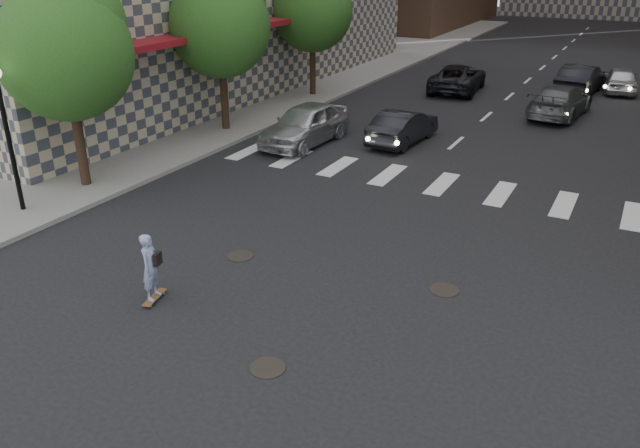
{
  "coord_description": "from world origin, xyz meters",
  "views": [
    {
      "loc": [
        6.72,
        -10.76,
        7.46
      ],
      "look_at": [
        0.24,
        1.46,
        1.3
      ],
      "focal_mm": 35.0,
      "sensor_mm": 36.0,
      "label": 1
    }
  ],
  "objects_px": {
    "tree_a": "(69,46)",
    "traffic_car_b": "(560,101)",
    "skateboarder": "(151,267)",
    "traffic_car_e": "(580,79)",
    "lamppost": "(5,119)",
    "traffic_car_a": "(403,127)",
    "tree_b": "(222,21)",
    "traffic_car_c": "(458,78)",
    "tree_c": "(314,6)",
    "silver_sedan": "(305,124)",
    "traffic_car_d": "(621,79)"
  },
  "relations": [
    {
      "from": "traffic_car_a",
      "to": "traffic_car_c",
      "type": "bearing_deg",
      "value": -80.98
    },
    {
      "from": "lamppost",
      "to": "tree_c",
      "type": "height_order",
      "value": "tree_c"
    },
    {
      "from": "silver_sedan",
      "to": "traffic_car_e",
      "type": "relative_size",
      "value": 1.0
    },
    {
      "from": "tree_c",
      "to": "skateboarder",
      "type": "relative_size",
      "value": 3.95
    },
    {
      "from": "tree_c",
      "to": "traffic_car_b",
      "type": "bearing_deg",
      "value": 6.97
    },
    {
      "from": "tree_b",
      "to": "silver_sedan",
      "type": "xyz_separation_m",
      "value": [
        3.95,
        -0.13,
        -3.82
      ]
    },
    {
      "from": "tree_c",
      "to": "silver_sedan",
      "type": "distance_m",
      "value": 9.82
    },
    {
      "from": "silver_sedan",
      "to": "traffic_car_b",
      "type": "distance_m",
      "value": 12.88
    },
    {
      "from": "silver_sedan",
      "to": "traffic_car_a",
      "type": "distance_m",
      "value": 4.03
    },
    {
      "from": "tree_b",
      "to": "traffic_car_d",
      "type": "relative_size",
      "value": 1.58
    },
    {
      "from": "tree_b",
      "to": "skateboarder",
      "type": "distance_m",
      "value": 14.99
    },
    {
      "from": "silver_sedan",
      "to": "lamppost",
      "type": "bearing_deg",
      "value": -107.85
    },
    {
      "from": "tree_a",
      "to": "traffic_car_a",
      "type": "relative_size",
      "value": 1.58
    },
    {
      "from": "tree_a",
      "to": "tree_b",
      "type": "xyz_separation_m",
      "value": [
        0.0,
        8.0,
        0.0
      ]
    },
    {
      "from": "lamppost",
      "to": "traffic_car_b",
      "type": "xyz_separation_m",
      "value": [
        12.52,
        20.16,
        -2.18
      ]
    },
    {
      "from": "tree_b",
      "to": "skateboarder",
      "type": "relative_size",
      "value": 3.95
    },
    {
      "from": "traffic_car_c",
      "to": "tree_a",
      "type": "bearing_deg",
      "value": 67.94
    },
    {
      "from": "skateboarder",
      "to": "tree_b",
      "type": "bearing_deg",
      "value": 105.99
    },
    {
      "from": "skateboarder",
      "to": "traffic_car_e",
      "type": "xyz_separation_m",
      "value": [
        5.66,
        28.05,
        -0.08
      ]
    },
    {
      "from": "traffic_car_a",
      "to": "traffic_car_b",
      "type": "distance_m",
      "value": 9.16
    },
    {
      "from": "tree_b",
      "to": "traffic_car_c",
      "type": "distance_m",
      "value": 14.9
    },
    {
      "from": "tree_c",
      "to": "traffic_car_c",
      "type": "relative_size",
      "value": 1.24
    },
    {
      "from": "lamppost",
      "to": "traffic_car_b",
      "type": "bearing_deg",
      "value": 58.16
    },
    {
      "from": "tree_b",
      "to": "traffic_car_d",
      "type": "xyz_separation_m",
      "value": [
        14.62,
        16.86,
        -3.93
      ]
    },
    {
      "from": "traffic_car_e",
      "to": "silver_sedan",
      "type": "bearing_deg",
      "value": 66.93
    },
    {
      "from": "lamppost",
      "to": "traffic_car_d",
      "type": "height_order",
      "value": "lamppost"
    },
    {
      "from": "traffic_car_c",
      "to": "tree_b",
      "type": "bearing_deg",
      "value": 58.37
    },
    {
      "from": "traffic_car_d",
      "to": "skateboarder",
      "type": "bearing_deg",
      "value": 69.04
    },
    {
      "from": "tree_a",
      "to": "skateboarder",
      "type": "distance_m",
      "value": 9.24
    },
    {
      "from": "skateboarder",
      "to": "traffic_car_e",
      "type": "bearing_deg",
      "value": 65.75
    },
    {
      "from": "lamppost",
      "to": "traffic_car_a",
      "type": "xyz_separation_m",
      "value": [
        7.5,
        12.5,
        -2.24
      ]
    },
    {
      "from": "traffic_car_a",
      "to": "traffic_car_d",
      "type": "relative_size",
      "value": 1.0
    },
    {
      "from": "tree_c",
      "to": "silver_sedan",
      "type": "relative_size",
      "value": 1.36
    },
    {
      "from": "tree_b",
      "to": "traffic_car_e",
      "type": "xyz_separation_m",
      "value": [
        12.66,
        15.34,
        -3.85
      ]
    },
    {
      "from": "tree_a",
      "to": "traffic_car_b",
      "type": "height_order",
      "value": "tree_a"
    },
    {
      "from": "tree_a",
      "to": "tree_b",
      "type": "bearing_deg",
      "value": 90.0
    },
    {
      "from": "tree_c",
      "to": "traffic_car_d",
      "type": "relative_size",
      "value": 1.58
    },
    {
      "from": "lamppost",
      "to": "traffic_car_e",
      "type": "relative_size",
      "value": 0.88
    },
    {
      "from": "tree_a",
      "to": "traffic_car_e",
      "type": "bearing_deg",
      "value": 61.53
    },
    {
      "from": "lamppost",
      "to": "tree_b",
      "type": "distance_m",
      "value": 10.77
    },
    {
      "from": "tree_b",
      "to": "skateboarder",
      "type": "bearing_deg",
      "value": -61.17
    },
    {
      "from": "silver_sedan",
      "to": "tree_b",
      "type": "bearing_deg",
      "value": -178.95
    },
    {
      "from": "tree_c",
      "to": "silver_sedan",
      "type": "height_order",
      "value": "tree_c"
    },
    {
      "from": "lamppost",
      "to": "traffic_car_c",
      "type": "bearing_deg",
      "value": 74.37
    },
    {
      "from": "lamppost",
      "to": "skateboarder",
      "type": "bearing_deg",
      "value": -16.4
    },
    {
      "from": "traffic_car_a",
      "to": "traffic_car_e",
      "type": "xyz_separation_m",
      "value": [
        5.2,
        13.47,
        0.11
      ]
    },
    {
      "from": "skateboarder",
      "to": "silver_sedan",
      "type": "distance_m",
      "value": 12.94
    },
    {
      "from": "traffic_car_e",
      "to": "tree_a",
      "type": "bearing_deg",
      "value": 67.82
    },
    {
      "from": "tree_a",
      "to": "traffic_car_d",
      "type": "bearing_deg",
      "value": 59.55
    },
    {
      "from": "silver_sedan",
      "to": "traffic_car_c",
      "type": "distance_m",
      "value": 13.21
    }
  ]
}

